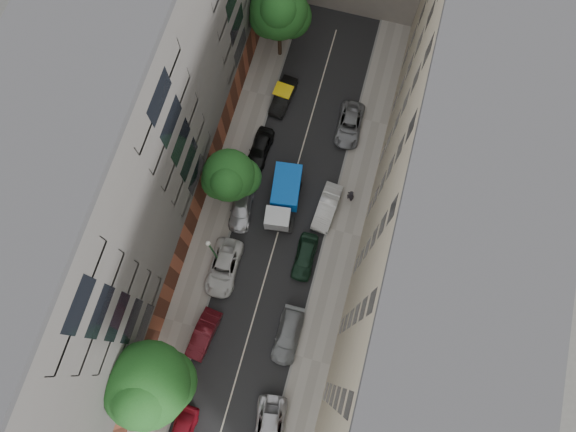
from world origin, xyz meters
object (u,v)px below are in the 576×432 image
(car_left_1, at_px, (204,334))
(tree_far, at_px, (280,13))
(car_right_4, at_px, (349,125))
(car_left_2, at_px, (224,268))
(car_left_5, at_px, (283,96))
(tree_near, at_px, (148,387))
(tree_mid, at_px, (230,178))
(lamp_post, at_px, (212,250))
(car_right_0, at_px, (269,429))
(car_right_2, at_px, (305,257))
(car_left_4, at_px, (260,148))
(car_left_3, at_px, (241,208))
(car_right_3, at_px, (327,207))
(pedestrian, at_px, (351,196))
(car_right_1, at_px, (288,336))
(tarp_truck, at_px, (284,197))

(car_left_1, height_order, tree_far, tree_far)
(car_right_4, bearing_deg, car_left_2, -117.05)
(car_left_5, distance_m, tree_far, 7.33)
(tree_near, bearing_deg, tree_mid, 88.32)
(tree_far, bearing_deg, lamp_post, -89.16)
(car_left_2, relative_size, car_right_0, 1.01)
(car_right_2, xyz_separation_m, tree_mid, (-7.30, 3.79, 4.00))
(car_right_2, distance_m, tree_mid, 9.15)
(car_left_1, distance_m, car_left_4, 16.80)
(car_left_3, xyz_separation_m, car_right_0, (7.20, -16.51, 0.06))
(car_right_0, xyz_separation_m, car_right_4, (0.00, 26.65, -0.04))
(car_left_2, height_order, car_right_2, car_right_2)
(car_left_5, height_order, tree_near, tree_near)
(car_right_0, xyz_separation_m, car_right_3, (-0.06, 18.45, 0.04))
(car_right_3, bearing_deg, car_left_4, 156.57)
(tree_near, xyz_separation_m, pedestrian, (10.25, 18.84, -5.40))
(car_left_1, xyz_separation_m, tree_far, (-1.04, 26.98, 5.51))
(car_right_2, height_order, car_right_3, car_right_3)
(car_left_4, bearing_deg, car_right_3, -25.56)
(lamp_post, bearing_deg, car_left_3, 82.97)
(car_left_3, bearing_deg, car_left_4, 83.05)
(car_right_3, height_order, tree_near, tree_near)
(tree_near, bearing_deg, tree_far, 89.12)
(car_left_4, height_order, car_right_1, car_left_4)
(pedestrian, bearing_deg, tree_far, -29.99)
(car_left_1, xyz_separation_m, tree_mid, (-1.04, 12.09, 4.02))
(tree_far, xyz_separation_m, lamp_post, (0.30, -20.79, -2.17))
(car_right_1, bearing_deg, lamp_post, 147.71)
(tree_near, bearing_deg, car_right_4, 71.45)
(tarp_truck, xyz_separation_m, car_right_1, (3.37, -11.05, -0.73))
(tree_near, height_order, tree_mid, tree_near)
(tree_near, bearing_deg, car_left_4, 86.25)
(car_right_1, height_order, car_right_4, car_right_1)
(pedestrian, bearing_deg, car_right_0, 107.32)
(car_left_4, relative_size, tree_near, 0.43)
(car_left_2, distance_m, car_left_5, 16.81)
(car_left_1, bearing_deg, car_left_3, 97.96)
(tarp_truck, relative_size, tree_far, 0.65)
(tree_far, bearing_deg, tarp_truck, -73.32)
(car_left_5, height_order, lamp_post, lamp_post)
(tree_far, relative_size, pedestrian, 4.78)
(car_right_2, distance_m, tree_far, 20.80)
(tarp_truck, xyz_separation_m, tree_mid, (-4.27, -0.65, 3.30))
(car_left_3, bearing_deg, car_left_5, 79.87)
(tree_far, bearing_deg, car_left_2, -87.35)
(tree_mid, bearing_deg, tree_near, -91.68)
(car_left_2, bearing_deg, car_right_0, -59.34)
(car_right_1, distance_m, tree_near, 11.68)
(car_right_0, bearing_deg, tarp_truck, 93.24)
(tarp_truck, bearing_deg, car_right_2, -63.07)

